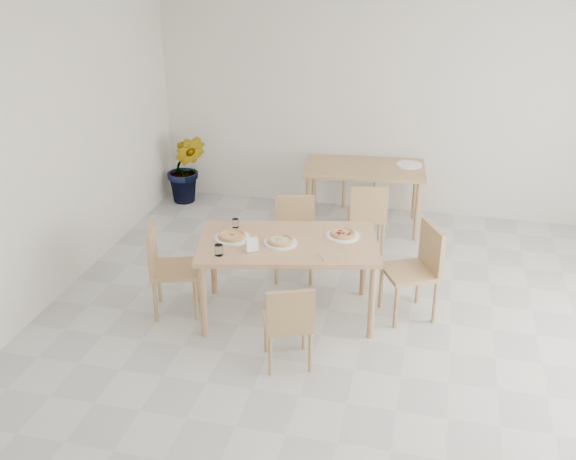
% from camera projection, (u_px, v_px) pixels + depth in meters
% --- Properties ---
extents(main_table, '(1.75, 1.23, 0.75)m').
position_uv_depth(main_table, '(288.00, 249.00, 6.02)').
color(main_table, tan).
rests_on(main_table, ground).
extents(chair_south, '(0.49, 0.49, 0.77)m').
position_uv_depth(chair_south, '(289.00, 320.00, 5.37)').
color(chair_south, tan).
rests_on(chair_south, ground).
extents(chair_north, '(0.48, 0.48, 0.82)m').
position_uv_depth(chair_north, '(295.00, 231.00, 6.85)').
color(chair_north, tan).
rests_on(chair_north, ground).
extents(chair_west, '(0.54, 0.54, 0.86)m').
position_uv_depth(chair_west, '(166.00, 263.00, 6.15)').
color(chair_west, tan).
rests_on(chair_west, ground).
extents(chair_east, '(0.59, 0.59, 0.88)m').
position_uv_depth(chair_east, '(418.00, 265.00, 6.09)').
color(chair_east, tan).
rests_on(chair_east, ground).
extents(plate_margherita, '(0.32, 0.32, 0.02)m').
position_uv_depth(plate_margherita, '(232.00, 238.00, 6.04)').
color(plate_margherita, white).
rests_on(plate_margherita, main_table).
extents(plate_mushroom, '(0.29, 0.29, 0.02)m').
position_uv_depth(plate_mushroom, '(280.00, 243.00, 5.94)').
color(plate_mushroom, white).
rests_on(plate_mushroom, main_table).
extents(plate_pepperoni, '(0.30, 0.30, 0.02)m').
position_uv_depth(plate_pepperoni, '(343.00, 236.00, 6.08)').
color(plate_pepperoni, white).
rests_on(plate_pepperoni, main_table).
extents(pizza_margherita, '(0.29, 0.29, 0.03)m').
position_uv_depth(pizza_margherita, '(232.00, 235.00, 6.03)').
color(pizza_margherita, '#E7B46C').
rests_on(pizza_margherita, plate_margherita).
extents(pizza_mushroom, '(0.26, 0.26, 0.03)m').
position_uv_depth(pizza_mushroom, '(280.00, 240.00, 5.93)').
color(pizza_mushroom, '#E7B46C').
rests_on(pizza_mushroom, plate_mushroom).
extents(pizza_pepperoni, '(0.24, 0.24, 0.03)m').
position_uv_depth(pizza_pepperoni, '(343.00, 233.00, 6.07)').
color(pizza_pepperoni, '#E7B46C').
rests_on(pizza_pepperoni, plate_pepperoni).
extents(tumbler_a, '(0.07, 0.07, 0.10)m').
position_uv_depth(tumbler_a, '(219.00, 250.00, 5.72)').
color(tumbler_a, white).
rests_on(tumbler_a, main_table).
extents(tumbler_b, '(0.06, 0.06, 0.08)m').
position_uv_depth(tumbler_b, '(236.00, 223.00, 6.25)').
color(tumbler_b, white).
rests_on(tumbler_b, main_table).
extents(napkin_holder, '(0.13, 0.11, 0.13)m').
position_uv_depth(napkin_holder, '(252.00, 245.00, 5.78)').
color(napkin_holder, silver).
rests_on(napkin_holder, main_table).
extents(fork_a, '(0.10, 0.16, 0.01)m').
position_uv_depth(fork_a, '(320.00, 257.00, 5.70)').
color(fork_a, silver).
rests_on(fork_a, main_table).
extents(fork_b, '(0.05, 0.19, 0.01)m').
position_uv_depth(fork_b, '(341.00, 252.00, 5.79)').
color(fork_b, silver).
rests_on(fork_b, main_table).
extents(second_table, '(1.45, 0.92, 0.75)m').
position_uv_depth(second_table, '(364.00, 174.00, 7.87)').
color(second_table, tan).
rests_on(second_table, ground).
extents(chair_back_s, '(0.47, 0.47, 0.80)m').
position_uv_depth(chair_back_s, '(367.00, 213.00, 7.30)').
color(chair_back_s, tan).
rests_on(chair_back_s, ground).
extents(chair_back_n, '(0.46, 0.46, 0.91)m').
position_uv_depth(chair_back_n, '(362.00, 163.00, 8.63)').
color(chair_back_n, tan).
rests_on(chair_back_n, ground).
extents(plate_empty, '(0.30, 0.30, 0.02)m').
position_uv_depth(plate_empty, '(409.00, 165.00, 7.86)').
color(plate_empty, white).
rests_on(plate_empty, second_table).
extents(potted_plant, '(0.58, 0.50, 0.91)m').
position_uv_depth(potted_plant, '(186.00, 168.00, 8.66)').
color(potted_plant, '#397122').
rests_on(potted_plant, ground).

